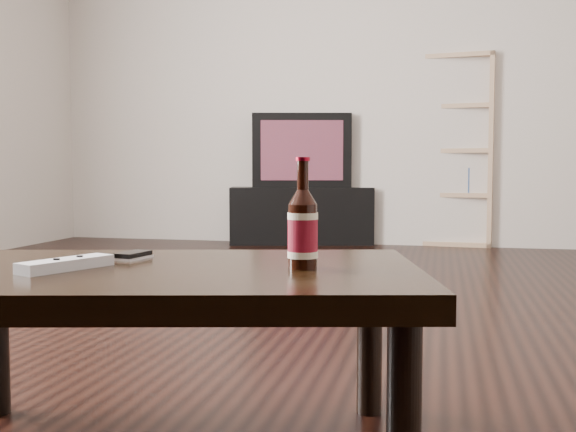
% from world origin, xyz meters
% --- Properties ---
extents(floor, '(5.00, 6.00, 0.01)m').
position_xyz_m(floor, '(0.00, 0.00, -0.01)').
color(floor, black).
rests_on(floor, ground).
extents(wall_back, '(5.00, 0.02, 2.70)m').
position_xyz_m(wall_back, '(0.00, 3.01, 1.35)').
color(wall_back, beige).
rests_on(wall_back, ground).
extents(tv_stand, '(1.20, 0.79, 0.44)m').
position_xyz_m(tv_stand, '(-0.52, 3.05, 0.22)').
color(tv_stand, black).
rests_on(tv_stand, floor).
extents(tv, '(0.85, 0.64, 0.57)m').
position_xyz_m(tv, '(-0.52, 3.05, 0.72)').
color(tv, black).
rests_on(tv, tv_stand).
extents(bookshelf, '(0.82, 0.46, 1.44)m').
position_xyz_m(bookshelf, '(0.57, 3.19, 0.75)').
color(bookshelf, tan).
rests_on(bookshelf, floor).
extents(coffee_table, '(1.14, 0.82, 0.38)m').
position_xyz_m(coffee_table, '(0.03, -0.94, 0.33)').
color(coffee_table, black).
rests_on(coffee_table, floor).
extents(beer_bottle, '(0.08, 0.08, 0.22)m').
position_xyz_m(beer_bottle, '(0.31, -0.89, 0.46)').
color(beer_bottle, black).
rests_on(beer_bottle, coffee_table).
extents(phone, '(0.06, 0.10, 0.02)m').
position_xyz_m(phone, '(-0.09, -0.83, 0.39)').
color(phone, silver).
rests_on(phone, coffee_table).
extents(remote, '(0.12, 0.20, 0.02)m').
position_xyz_m(remote, '(-0.15, -1.01, 0.40)').
color(remote, silver).
rests_on(remote, coffee_table).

